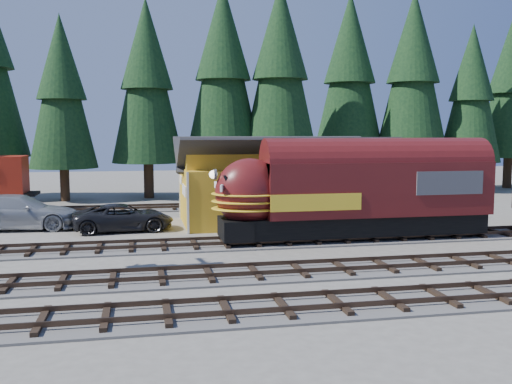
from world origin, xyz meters
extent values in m
plane|color=#6B665B|center=(0.00, 0.00, 0.00)|extent=(120.00, 120.00, 0.00)
cube|color=#4C4947|center=(10.00, 4.00, 0.04)|extent=(68.00, 3.20, 0.08)
cube|color=#38281E|center=(10.00, 3.28, 0.25)|extent=(68.00, 0.08, 0.16)
cube|color=#38281E|center=(10.00, 4.72, 0.25)|extent=(68.00, 0.08, 0.16)
cube|color=#4C4947|center=(-10.00, 18.00, 0.04)|extent=(32.00, 3.20, 0.08)
cube|color=#38281E|center=(-10.00, 17.28, 0.25)|extent=(32.00, 0.08, 0.16)
cube|color=#38281E|center=(-10.00, 18.72, 0.25)|extent=(32.00, 0.08, 0.16)
cube|color=gold|center=(0.00, 10.50, 1.70)|extent=(12.00, 6.00, 3.40)
cube|color=gold|center=(0.00, 10.50, 4.12)|extent=(11.88, 3.30, 1.44)
cube|color=white|center=(-6.04, 9.50, 2.20)|extent=(0.06, 2.40, 0.60)
cone|color=black|center=(-14.50, 24.55, 8.80)|extent=(5.37, 5.37, 12.23)
cone|color=black|center=(-7.81, 25.47, 9.84)|extent=(6.01, 6.01, 13.68)
cone|color=black|center=(-1.40, 25.55, 10.79)|extent=(6.58, 6.58, 14.99)
cone|color=black|center=(3.32, 24.36, 10.82)|extent=(6.60, 6.60, 15.03)
cone|color=black|center=(10.93, 28.01, 10.95)|extent=(6.68, 6.68, 15.22)
cone|color=black|center=(16.19, 25.68, 10.87)|extent=(6.63, 6.63, 15.11)
cone|color=black|center=(21.65, 24.81, 9.12)|extent=(5.56, 5.56, 12.68)
cone|color=black|center=(27.49, 27.25, 10.10)|extent=(6.16, 6.16, 14.04)
cube|color=black|center=(2.68, 4.00, 0.83)|extent=(12.97, 2.32, 1.00)
cube|color=#551313|center=(3.40, 4.00, 2.70)|extent=(11.83, 2.73, 2.73)
ellipsoid|color=#551313|center=(-3.24, 4.00, 2.61)|extent=(3.46, 2.68, 3.37)
cube|color=#38383A|center=(6.77, 4.00, 3.01)|extent=(3.64, 2.79, 1.18)
sphere|color=white|center=(-5.04, 4.00, 3.52)|extent=(0.40, 0.40, 0.40)
imported|color=black|center=(-9.49, 9.23, 0.77)|extent=(5.73, 2.99, 1.54)
imported|color=#A1A4A9|center=(-15.41, 10.96, 1.00)|extent=(7.05, 3.24, 2.00)
camera|label=1|loc=(-8.51, -23.41, 5.57)|focal=40.00mm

